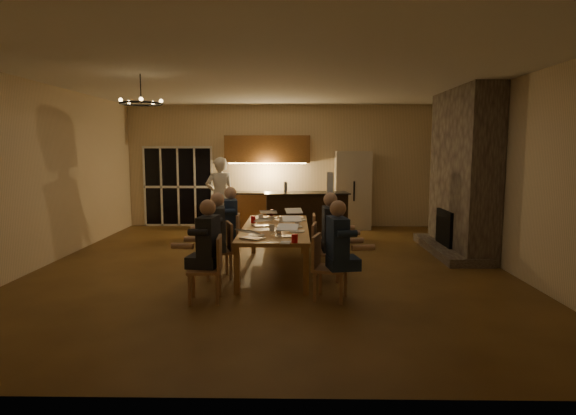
{
  "coord_description": "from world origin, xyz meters",
  "views": [
    {
      "loc": [
        0.44,
        -8.26,
        2.05
      ],
      "look_at": [
        0.3,
        0.3,
        1.01
      ],
      "focal_mm": 30.0,
      "sensor_mm": 36.0,
      "label": 1
    }
  ],
  "objects_px": {
    "laptop_a": "(252,231)",
    "bar_blender": "(330,182)",
    "standing_person": "(220,196)",
    "can_cola": "(272,213)",
    "laptop_f": "(295,212)",
    "chair_left_mid": "(217,251)",
    "chair_right_mid": "(327,252)",
    "person_left_far": "(231,225)",
    "bar_bottle": "(286,187)",
    "laptop_b": "(286,229)",
    "person_left_mid": "(218,236)",
    "mug_front": "(272,228)",
    "person_left_near": "(209,250)",
    "bar_island": "(306,216)",
    "redcup_near": "(295,238)",
    "chair_right_near": "(330,268)",
    "refrigerator": "(352,190)",
    "person_right_mid": "(330,236)",
    "chair_left_near": "(205,269)",
    "plate_far": "(299,220)",
    "mug_back": "(261,217)",
    "dining_table": "(275,249)",
    "laptop_e": "(269,212)",
    "chair_left_far": "(227,239)",
    "person_right_near": "(337,251)",
    "chair_right_far": "(325,239)",
    "plate_near": "(297,231)",
    "laptop_c": "(262,219)",
    "mug_mid": "(281,219)",
    "chandelier": "(141,104)",
    "plate_left": "(256,235)"
  },
  "relations": [
    {
      "from": "laptop_a",
      "to": "bar_blender",
      "type": "height_order",
      "value": "bar_blender"
    },
    {
      "from": "standing_person",
      "to": "laptop_a",
      "type": "relative_size",
      "value": 5.84
    },
    {
      "from": "can_cola",
      "to": "laptop_f",
      "type": "bearing_deg",
      "value": -31.62
    },
    {
      "from": "chair_left_mid",
      "to": "chair_right_mid",
      "type": "xyz_separation_m",
      "value": [
        1.74,
        -0.07,
        0.0
      ]
    },
    {
      "from": "person_left_far",
      "to": "bar_bottle",
      "type": "bearing_deg",
      "value": 146.11
    },
    {
      "from": "laptop_b",
      "to": "bar_blender",
      "type": "relative_size",
      "value": 0.7
    },
    {
      "from": "person_left_mid",
      "to": "mug_front",
      "type": "height_order",
      "value": "person_left_mid"
    },
    {
      "from": "chair_right_mid",
      "to": "can_cola",
      "type": "xyz_separation_m",
      "value": [
        -0.96,
        1.93,
        0.37
      ]
    },
    {
      "from": "chair_left_mid",
      "to": "person_left_near",
      "type": "bearing_deg",
      "value": -14.8
    },
    {
      "from": "bar_island",
      "to": "can_cola",
      "type": "distance_m",
      "value": 1.65
    },
    {
      "from": "redcup_near",
      "to": "bar_blender",
      "type": "distance_m",
      "value": 4.4
    },
    {
      "from": "chair_right_near",
      "to": "can_cola",
      "type": "distance_m",
      "value": 3.12
    },
    {
      "from": "chair_right_mid",
      "to": "can_cola",
      "type": "bearing_deg",
      "value": 34.66
    },
    {
      "from": "refrigerator",
      "to": "chair_left_mid",
      "type": "height_order",
      "value": "refrigerator"
    },
    {
      "from": "can_cola",
      "to": "mug_front",
      "type": "bearing_deg",
      "value": -86.99
    },
    {
      "from": "person_right_mid",
      "to": "standing_person",
      "type": "xyz_separation_m",
      "value": [
        -2.35,
        3.9,
        0.24
      ]
    },
    {
      "from": "chair_left_near",
      "to": "plate_far",
      "type": "distance_m",
      "value": 2.78
    },
    {
      "from": "person_left_mid",
      "to": "plate_far",
      "type": "xyz_separation_m",
      "value": [
        1.29,
        1.29,
        0.07
      ]
    },
    {
      "from": "laptop_f",
      "to": "mug_back",
      "type": "distance_m",
      "value": 0.68
    },
    {
      "from": "dining_table",
      "to": "chair_right_near",
      "type": "bearing_deg",
      "value": -62.5
    },
    {
      "from": "laptop_e",
      "to": "bar_blender",
      "type": "height_order",
      "value": "bar_blender"
    },
    {
      "from": "chair_left_far",
      "to": "person_right_near",
      "type": "bearing_deg",
      "value": 36.66
    },
    {
      "from": "chair_right_far",
      "to": "plate_far",
      "type": "distance_m",
      "value": 0.61
    },
    {
      "from": "dining_table",
      "to": "can_cola",
      "type": "distance_m",
      "value": 1.45
    },
    {
      "from": "person_right_mid",
      "to": "can_cola",
      "type": "distance_m",
      "value": 2.14
    },
    {
      "from": "chair_right_far",
      "to": "plate_near",
      "type": "bearing_deg",
      "value": 154.66
    },
    {
      "from": "chair_left_mid",
      "to": "laptop_a",
      "type": "distance_m",
      "value": 0.95
    },
    {
      "from": "bar_blender",
      "to": "laptop_a",
      "type": "bearing_deg",
      "value": -104.93
    },
    {
      "from": "chair_left_near",
      "to": "can_cola",
      "type": "xyz_separation_m",
      "value": [
        0.75,
        3.05,
        0.37
      ]
    },
    {
      "from": "chair_right_far",
      "to": "person_right_near",
      "type": "bearing_deg",
      "value": -178.26
    },
    {
      "from": "laptop_c",
      "to": "redcup_near",
      "type": "bearing_deg",
      "value": 88.38
    },
    {
      "from": "dining_table",
      "to": "mug_back",
      "type": "relative_size",
      "value": 28.31
    },
    {
      "from": "person_left_mid",
      "to": "bar_bottle",
      "type": "bearing_deg",
      "value": 153.14
    },
    {
      "from": "laptop_b",
      "to": "mug_mid",
      "type": "relative_size",
      "value": 3.2
    },
    {
      "from": "person_right_near",
      "to": "laptop_a",
      "type": "bearing_deg",
      "value": 53.85
    },
    {
      "from": "person_left_mid",
      "to": "mug_back",
      "type": "xyz_separation_m",
      "value": [
        0.58,
        1.37,
        0.11
      ]
    },
    {
      "from": "laptop_e",
      "to": "bar_bottle",
      "type": "bearing_deg",
      "value": -95.49
    },
    {
      "from": "chair_right_near",
      "to": "laptop_a",
      "type": "height_order",
      "value": "laptop_a"
    },
    {
      "from": "chandelier",
      "to": "mug_front",
      "type": "bearing_deg",
      "value": 2.18
    },
    {
      "from": "bar_island",
      "to": "laptop_b",
      "type": "height_order",
      "value": "bar_island"
    },
    {
      "from": "person_left_mid",
      "to": "person_left_far",
      "type": "xyz_separation_m",
      "value": [
        0.05,
        1.11,
        0.0
      ]
    },
    {
      "from": "chair_left_far",
      "to": "chair_right_far",
      "type": "bearing_deg",
      "value": 86.98
    },
    {
      "from": "standing_person",
      "to": "chair_left_mid",
      "type": "bearing_deg",
      "value": 84.03
    },
    {
      "from": "bar_island",
      "to": "person_right_mid",
      "type": "relative_size",
      "value": 1.38
    },
    {
      "from": "laptop_b",
      "to": "redcup_near",
      "type": "bearing_deg",
      "value": -66.38
    },
    {
      "from": "person_right_near",
      "to": "chair_left_mid",
      "type": "bearing_deg",
      "value": 47.17
    },
    {
      "from": "chair_left_far",
      "to": "plate_left",
      "type": "distance_m",
      "value": 1.57
    },
    {
      "from": "laptop_f",
      "to": "dining_table",
      "type": "bearing_deg",
      "value": -118.66
    },
    {
      "from": "refrigerator",
      "to": "chair_left_near",
      "type": "height_order",
      "value": "refrigerator"
    },
    {
      "from": "chair_right_far",
      "to": "mug_back",
      "type": "bearing_deg",
      "value": 76.08
    }
  ]
}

